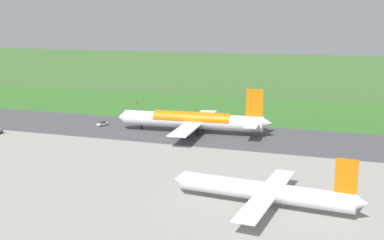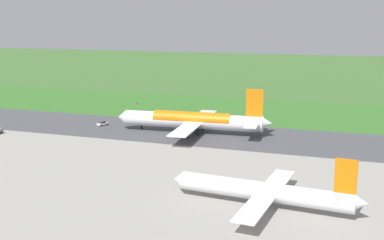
# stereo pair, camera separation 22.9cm
# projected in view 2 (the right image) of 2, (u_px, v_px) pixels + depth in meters

# --- Properties ---
(ground_plane) EXTENTS (800.00, 800.00, 0.00)m
(ground_plane) POSITION_uv_depth(u_px,v_px,m) (152.00, 130.00, 170.69)
(ground_plane) COLOR #3D662D
(runway_asphalt) EXTENTS (600.00, 34.59, 0.06)m
(runway_asphalt) POSITION_uv_depth(u_px,v_px,m) (152.00, 130.00, 170.68)
(runway_asphalt) COLOR #47474C
(runway_asphalt) RESTS_ON ground
(apron_concrete) EXTENTS (440.00, 110.00, 0.05)m
(apron_concrete) POSITION_uv_depth(u_px,v_px,m) (72.00, 172.00, 123.17)
(apron_concrete) COLOR gray
(apron_concrete) RESTS_ON ground
(grass_verge_foreground) EXTENTS (600.00, 80.00, 0.04)m
(grass_verge_foreground) POSITION_uv_depth(u_px,v_px,m) (189.00, 111.00, 206.42)
(grass_verge_foreground) COLOR #346B27
(grass_verge_foreground) RESTS_ON ground
(airliner_main) EXTENTS (54.14, 44.30, 15.88)m
(airliner_main) POSITION_uv_depth(u_px,v_px,m) (193.00, 120.00, 165.06)
(airliner_main) COLOR white
(airliner_main) RESTS_ON ground
(airliner_parked_near) EXTENTS (40.98, 33.56, 11.96)m
(airliner_parked_near) POSITION_uv_depth(u_px,v_px,m) (265.00, 191.00, 100.11)
(airliner_parked_near) COLOR white
(airliner_parked_near) RESTS_ON ground
(service_car_followme) EXTENTS (3.10, 4.56, 1.62)m
(service_car_followme) POSITION_uv_depth(u_px,v_px,m) (103.00, 123.00, 177.17)
(service_car_followme) COLOR silver
(service_car_followme) RESTS_ON ground
(no_stopping_sign) EXTENTS (0.60, 0.10, 2.62)m
(no_stopping_sign) POSITION_uv_depth(u_px,v_px,m) (137.00, 105.00, 211.16)
(no_stopping_sign) COLOR slate
(no_stopping_sign) RESTS_ON ground
(traffic_cone_orange) EXTENTS (0.40, 0.40, 0.55)m
(traffic_cone_orange) POSITION_uv_depth(u_px,v_px,m) (126.00, 108.00, 211.86)
(traffic_cone_orange) COLOR orange
(traffic_cone_orange) RESTS_ON ground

